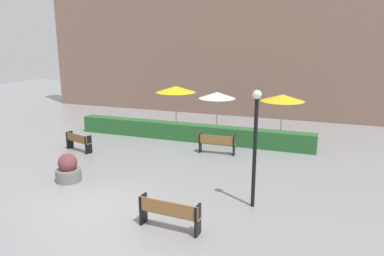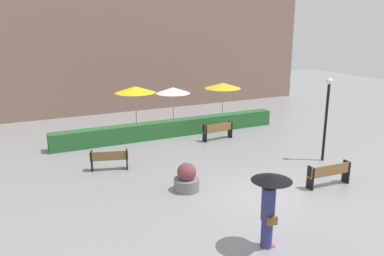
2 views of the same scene
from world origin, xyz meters
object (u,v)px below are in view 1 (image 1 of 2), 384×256
bench_near_right (169,212)px  patio_umbrella_yellow (176,89)px  patio_umbrella_yellow_far (283,98)px  bench_back_row (217,143)px  planter_pot (68,169)px  lamp_post (255,137)px  bench_far_left (78,141)px  patio_umbrella_white (217,95)px

bench_near_right → patio_umbrella_yellow: 11.43m
bench_near_right → patio_umbrella_yellow_far: patio_umbrella_yellow_far is taller
bench_back_row → bench_near_right: bearing=-84.0°
bench_near_right → planter_pot: (-5.01, 2.00, -0.08)m
patio_umbrella_yellow → patio_umbrella_yellow_far: patio_umbrella_yellow is taller
lamp_post → patio_umbrella_yellow_far: (-0.21, 8.63, -0.09)m
bench_near_right → planter_pot: bearing=158.2°
bench_far_left → lamp_post: bearing=-18.5°
patio_umbrella_yellow_far → planter_pot: bearing=-126.9°
bench_back_row → lamp_post: bearing=-61.5°
bench_back_row → planter_pot: (-4.26, -5.16, -0.08)m
bench_back_row → patio_umbrella_white: 4.04m
lamp_post → bench_near_right: bearing=-129.6°
bench_far_left → patio_umbrella_yellow: size_ratio=0.61×
bench_near_right → patio_umbrella_yellow_far: bearing=81.2°
bench_back_row → bench_far_left: (-6.30, -1.88, -0.03)m
patio_umbrella_white → patio_umbrella_yellow: bearing=-174.5°
lamp_post → patio_umbrella_white: 9.19m
bench_far_left → patio_umbrella_white: patio_umbrella_white is taller
bench_back_row → patio_umbrella_yellow: 5.13m
patio_umbrella_yellow → planter_pot: bearing=-95.6°
bench_far_left → lamp_post: size_ratio=0.43×
patio_umbrella_white → bench_near_right: bearing=-80.3°
planter_pot → patio_umbrella_white: patio_umbrella_white is taller
planter_pot → bench_back_row: bearing=50.5°
lamp_post → patio_umbrella_yellow: 10.19m
lamp_post → patio_umbrella_yellow_far: size_ratio=1.56×
patio_umbrella_white → patio_umbrella_yellow_far: bearing=3.8°
bench_near_right → patio_umbrella_yellow: bearing=111.8°
bench_near_right → patio_umbrella_white: patio_umbrella_white is taller
patio_umbrella_yellow → bench_far_left: bearing=-119.0°
bench_near_right → lamp_post: size_ratio=0.49×
patio_umbrella_white → bench_back_row: bearing=-73.2°
bench_back_row → patio_umbrella_yellow_far: bearing=57.0°
bench_near_right → patio_umbrella_yellow_far: (1.68, 10.92, 1.68)m
bench_near_right → planter_pot: planter_pot is taller
bench_far_left → bench_back_row: bearing=16.6°
bench_near_right → patio_umbrella_yellow_far: 11.18m
planter_pot → lamp_post: bearing=2.3°
planter_pot → patio_umbrella_white: (3.19, 8.68, 1.74)m
planter_pot → patio_umbrella_white: 9.41m
bench_back_row → lamp_post: lamp_post is taller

